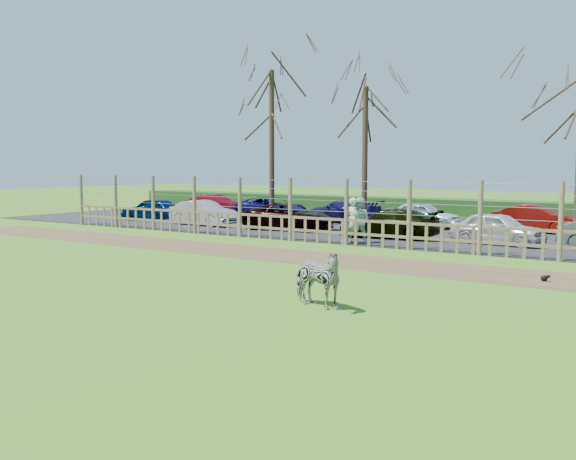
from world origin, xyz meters
The scene contains 21 objects.
ground centered at (0.00, 0.00, 0.00)m, with size 120.00×120.00×0.00m, color olive.
dirt_strip centered at (0.00, 4.50, 0.01)m, with size 34.00×2.80×0.01m, color brown.
asphalt centered at (0.00, 14.50, 0.02)m, with size 44.00×13.00×0.04m, color #232326.
hedge centered at (0.00, 21.50, 0.55)m, with size 46.00×2.00×1.10m, color #1E4716.
fence centered at (0.00, 8.00, 0.80)m, with size 30.16×0.16×2.50m.
tree_left centered at (-6.50, 12.50, 5.62)m, with size 4.80×4.80×7.88m.
tree_mid centered at (-2.00, 13.50, 4.87)m, with size 4.80×4.80×6.83m.
zebra centered at (4.43, -1.65, 0.63)m, with size 0.68×1.49×1.26m, color gray.
visitor_a centered at (0.06, 8.47, 0.90)m, with size 0.63×0.41×1.72m, color #BCDFB1.
visitor_b centered at (0.19, 8.67, 0.90)m, with size 0.84×0.65×1.72m, color silver.
crow centered at (7.85, 4.17, 0.09)m, with size 0.23×0.17×0.19m.
car_0 centered at (-13.47, 11.37, 0.64)m, with size 1.42×3.52×1.20m, color #021D46.
car_1 centered at (-9.48, 10.89, 0.64)m, with size 1.27×3.64×1.20m, color #BFB7C5.
car_2 centered at (-4.70, 11.30, 0.64)m, with size 1.99×4.32×1.20m, color black.
car_3 centered at (0.47, 10.79, 0.64)m, with size 1.68×4.13×1.20m, color black.
car_4 centered at (4.75, 11.14, 0.64)m, with size 1.42×3.52×1.20m, color silver.
car_7 centered at (-13.12, 16.11, 0.64)m, with size 1.27×3.64×1.20m, color maroon.
car_8 centered at (-8.86, 15.87, 0.64)m, with size 1.99×4.32×1.20m, color #110F50.
car_9 centered at (-4.49, 16.08, 0.64)m, with size 1.68×4.13×1.20m, color #1A154C.
car_10 centered at (0.00, 15.66, 0.64)m, with size 1.42×3.52×1.20m, color white.
car_11 centered at (4.97, 16.35, 0.64)m, with size 1.27×3.64×1.20m, color maroon.
Camera 1 is at (11.26, -13.15, 3.02)m, focal length 40.00 mm.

